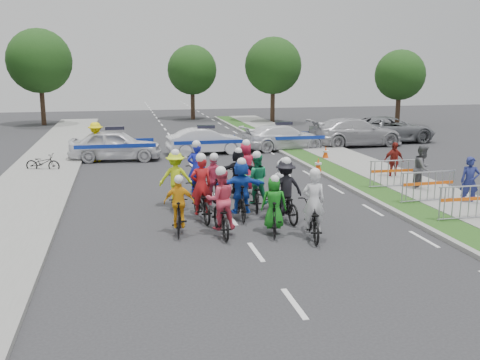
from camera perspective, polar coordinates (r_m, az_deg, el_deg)
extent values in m
plane|color=#28282B|center=(13.32, 1.72, -7.70)|extent=(90.00, 90.00, 0.00)
cube|color=gray|center=(19.52, 12.69, -1.40)|extent=(0.20, 60.00, 0.12)
cube|color=#1F4616|center=(19.82, 14.52, -1.30)|extent=(1.20, 60.00, 0.11)
cube|color=gray|center=(20.69, 18.97, -0.99)|extent=(2.40, 60.00, 0.13)
cube|color=gray|center=(18.03, -23.02, -3.18)|extent=(3.00, 60.00, 0.13)
imported|color=black|center=(14.40, 7.73, -4.21)|extent=(1.01, 1.97, 0.99)
imported|color=silver|center=(14.23, 7.85, -2.30)|extent=(0.66, 0.50, 1.64)
sphere|color=white|center=(14.01, 8.01, 0.72)|extent=(0.29, 0.29, 0.29)
imported|color=black|center=(14.64, 3.57, -3.93)|extent=(0.75, 1.64, 0.95)
imported|color=#167C1A|center=(14.49, 3.65, -2.39)|extent=(0.77, 0.58, 1.43)
sphere|color=white|center=(14.29, 3.74, 0.07)|extent=(0.25, 0.25, 0.25)
imported|color=black|center=(14.53, -2.09, -3.96)|extent=(0.69, 1.89, 0.99)
imported|color=#DD3D58|center=(14.35, -2.07, -2.07)|extent=(0.81, 0.64, 1.64)
sphere|color=white|center=(14.13, -2.05, 0.93)|extent=(0.28, 0.28, 0.28)
imported|color=black|center=(14.73, -6.49, -3.89)|extent=(0.69, 1.62, 0.95)
imported|color=yellow|center=(14.58, -6.51, -2.37)|extent=(0.88, 0.47, 1.42)
sphere|color=white|center=(14.38, -6.55, 0.06)|extent=(0.25, 0.25, 0.25)
imported|color=black|center=(15.93, 4.77, -2.55)|extent=(0.84, 1.94, 0.99)
imported|color=black|center=(15.76, 4.86, -0.80)|extent=(1.12, 0.71, 1.65)
sphere|color=white|center=(15.56, 4.96, 1.95)|extent=(0.29, 0.29, 0.29)
imported|color=black|center=(16.09, 0.08, -2.22)|extent=(0.63, 1.81, 1.07)
imported|color=blue|center=(15.94, 0.12, -0.71)|extent=(1.52, 0.58, 1.60)
sphere|color=white|center=(15.74, 0.17, 1.91)|extent=(0.28, 0.28, 0.28)
imported|color=black|center=(15.98, -4.17, -2.39)|extent=(0.86, 2.04, 1.05)
imported|color=red|center=(15.81, -4.17, -0.58)|extent=(0.67, 0.47, 1.74)
sphere|color=white|center=(15.60, -4.19, 2.36)|extent=(0.30, 0.30, 0.30)
imported|color=black|center=(17.01, 4.50, -1.62)|extent=(0.65, 1.67, 0.98)
imported|color=white|center=(16.87, 4.57, -0.26)|extent=(0.77, 0.55, 1.47)
sphere|color=white|center=(16.70, 4.66, 1.95)|extent=(0.25, 0.25, 0.25)
imported|color=black|center=(17.17, 1.69, -1.47)|extent=(1.01, 1.95, 0.98)
imported|color=#1A925B|center=(17.01, 1.75, 0.15)|extent=(0.90, 0.76, 1.63)
sphere|color=white|center=(16.82, 1.80, 2.65)|extent=(0.28, 0.28, 0.28)
imported|color=black|center=(17.05, -2.81, -1.43)|extent=(0.83, 1.83, 1.06)
imported|color=#DD3D65|center=(16.90, -2.79, 0.00)|extent=(0.99, 0.56, 1.59)
sphere|color=white|center=(16.71, -2.79, 2.45)|extent=(0.28, 0.28, 0.28)
imported|color=black|center=(17.46, -6.84, -1.30)|extent=(0.90, 1.96, 0.99)
imported|color=#D9FF1A|center=(17.30, -6.87, 0.31)|extent=(1.14, 0.75, 1.66)
sphere|color=white|center=(17.11, -6.92, 2.84)|extent=(0.29, 0.29, 0.29)
imported|color=black|center=(18.60, -0.24, -0.34)|extent=(0.57, 1.72, 1.02)
imported|color=black|center=(18.46, -0.21, 0.94)|extent=(1.44, 0.52, 1.53)
sphere|color=white|center=(18.29, -0.18, 3.08)|extent=(0.26, 0.26, 0.26)
imported|color=black|center=(18.78, -4.65, -0.23)|extent=(0.80, 2.01, 1.04)
imported|color=#1A25C7|center=(18.62, -4.66, 1.31)|extent=(0.65, 0.45, 1.73)
sphere|color=white|center=(18.44, -4.68, 3.80)|extent=(0.30, 0.30, 0.30)
imported|color=black|center=(19.23, 0.59, 0.23)|extent=(0.82, 1.93, 1.13)
imported|color=red|center=(19.09, 0.63, 1.56)|extent=(0.90, 0.66, 1.69)
sphere|color=white|center=(18.92, 0.67, 3.92)|extent=(0.29, 0.29, 0.29)
imported|color=silver|center=(26.73, -13.13, 3.66)|extent=(4.57, 2.26, 1.50)
imported|color=silver|center=(28.04, -3.65, 4.17)|extent=(4.16, 1.74, 1.34)
imported|color=silver|center=(29.53, 4.67, 4.58)|extent=(4.94, 2.52, 1.37)
imported|color=#B1B1B6|center=(31.49, 12.18, 5.02)|extent=(5.61, 2.55, 1.59)
imported|color=slate|center=(33.56, 15.61, 5.23)|extent=(5.67, 2.79, 1.55)
imported|color=navy|center=(19.00, 23.30, -0.14)|extent=(0.70, 0.60, 1.62)
imported|color=#4E4E53|center=(20.48, 18.89, 1.17)|extent=(1.07, 1.04, 1.73)
imported|color=maroon|center=(22.40, 16.08, 1.97)|extent=(0.92, 0.45, 1.53)
imported|color=yellow|center=(26.58, -15.10, 3.94)|extent=(1.28, 0.82, 1.89)
cube|color=#F24C0C|center=(23.01, 8.32, 0.68)|extent=(0.40, 0.40, 0.03)
cone|color=#F24C0C|center=(22.95, 8.34, 1.50)|extent=(0.36, 0.36, 0.70)
cylinder|color=silver|center=(22.93, 8.35, 1.74)|extent=(0.29, 0.29, 0.08)
cube|color=#F24C0C|center=(26.43, 9.10, 2.12)|extent=(0.40, 0.40, 0.03)
cone|color=#F24C0C|center=(26.38, 9.12, 2.84)|extent=(0.36, 0.36, 0.70)
cylinder|color=silver|center=(26.36, 9.13, 3.05)|extent=(0.29, 0.29, 0.08)
imported|color=black|center=(24.73, -20.30, 1.74)|extent=(1.60, 0.95, 0.79)
cylinder|color=#382619|center=(43.94, 3.50, 8.27)|extent=(0.36, 0.36, 3.25)
sphere|color=#143811|center=(43.85, 3.55, 12.08)|extent=(4.55, 4.55, 4.55)
cylinder|color=#382619|center=(43.71, 16.50, 7.45)|extent=(0.36, 0.36, 2.75)
sphere|color=#143811|center=(43.60, 16.69, 10.69)|extent=(3.85, 3.85, 3.85)
cylinder|color=#382619|center=(44.62, -20.32, 7.77)|extent=(0.36, 0.36, 3.50)
sphere|color=#143811|center=(44.53, -20.62, 11.80)|extent=(4.90, 4.90, 4.90)
cylinder|color=#382619|center=(46.64, -5.06, 8.30)|extent=(0.36, 0.36, 3.00)
sphere|color=#143811|center=(46.55, -5.13, 11.62)|extent=(4.20, 4.20, 4.20)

